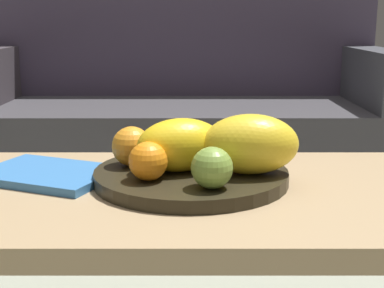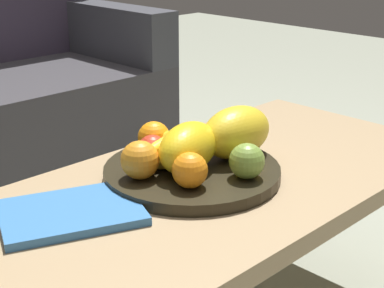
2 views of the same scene
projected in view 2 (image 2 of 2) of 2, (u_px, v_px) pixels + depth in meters
name	position (u px, v px, depth m)	size (l,w,h in m)	color
coffee_table	(216.00, 199.00, 1.27)	(1.14, 0.55, 0.44)	tan
fruit_bowl	(192.00, 172.00, 1.25)	(0.37, 0.37, 0.03)	black
melon_large_front	(188.00, 147.00, 1.21)	(0.17, 0.10, 0.10)	yellow
melon_smaller_beside	(236.00, 132.00, 1.28)	(0.18, 0.11, 0.11)	yellow
orange_front	(140.00, 160.00, 1.17)	(0.08, 0.08, 0.08)	orange
orange_left	(154.00, 137.00, 1.30)	(0.07, 0.07, 0.07)	orange
orange_right	(190.00, 170.00, 1.13)	(0.07, 0.07, 0.07)	orange
apple_front	(248.00, 161.00, 1.18)	(0.07, 0.07, 0.07)	olive
apple_left	(152.00, 150.00, 1.24)	(0.06, 0.06, 0.06)	red
apple_right	(189.00, 135.00, 1.33)	(0.06, 0.06, 0.06)	red
banana_bunch	(172.00, 152.00, 1.25)	(0.16, 0.15, 0.06)	yellow
magazine	(71.00, 212.00, 1.08)	(0.25, 0.18, 0.02)	#3773B7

